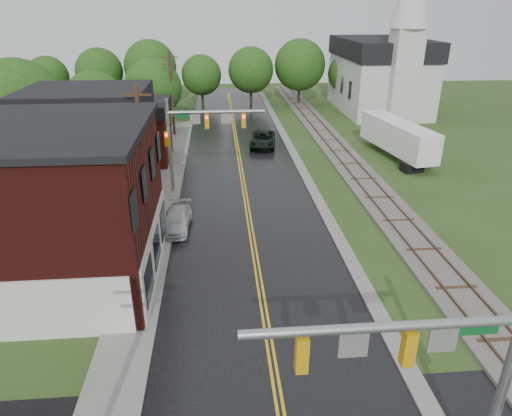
{
  "coord_description": "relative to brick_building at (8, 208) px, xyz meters",
  "views": [
    {
      "loc": [
        -1.9,
        -6.73,
        13.45
      ],
      "look_at": [
        -0.03,
        15.43,
        3.5
      ],
      "focal_mm": 32.0,
      "sensor_mm": 36.0,
      "label": 1
    }
  ],
  "objects": [
    {
      "name": "tree_left_c",
      "position": [
        -1.36,
        24.9,
        0.36
      ],
      "size": [
        6.0,
        6.0,
        7.65
      ],
      "color": "black",
      "rests_on": "ground"
    },
    {
      "name": "church",
      "position": [
        32.48,
        38.74,
        1.68
      ],
      "size": [
        10.4,
        18.4,
        20.0
      ],
      "color": "silver",
      "rests_on": "ground"
    },
    {
      "name": "traffic_signal_near",
      "position": [
        15.96,
        -13.0,
        0.82
      ],
      "size": [
        7.34,
        0.3,
        7.2
      ],
      "color": "gray",
      "rests_on": "ground"
    },
    {
      "name": "sidewalk_left",
      "position": [
        6.28,
        10.0,
        -4.15
      ],
      "size": [
        2.4,
        50.0,
        0.12
      ],
      "primitive_type": "cube",
      "color": "gray",
      "rests_on": "ground"
    },
    {
      "name": "curb_right",
      "position": [
        17.88,
        20.0,
        -4.15
      ],
      "size": [
        0.8,
        70.0,
        0.12
      ],
      "primitive_type": "cube",
      "color": "gray",
      "rests_on": "ground"
    },
    {
      "name": "suv_dark",
      "position": [
        15.12,
        23.75,
        -3.4
      ],
      "size": [
        3.18,
        5.67,
        1.5
      ],
      "primitive_type": "imported",
      "rotation": [
        0.0,
        0.0,
        -0.13
      ],
      "color": "black",
      "rests_on": "ground"
    },
    {
      "name": "main_road",
      "position": [
        12.48,
        15.0,
        -4.15
      ],
      "size": [
        10.0,
        90.0,
        0.02
      ],
      "primitive_type": "cube",
      "color": "black",
      "rests_on": "ground"
    },
    {
      "name": "yellow_house",
      "position": [
        1.48,
        11.0,
        -0.95
      ],
      "size": [
        8.0,
        7.0,
        6.4
      ],
      "primitive_type": "cube",
      "color": "tan",
      "rests_on": "ground"
    },
    {
      "name": "pickup_white",
      "position": [
        7.68,
        5.41,
        -3.53
      ],
      "size": [
        2.01,
        4.39,
        1.24
      ],
      "primitive_type": "imported",
      "rotation": [
        0.0,
        0.0,
        -0.06
      ],
      "color": "silver",
      "rests_on": "ground"
    },
    {
      "name": "semi_trailer",
      "position": [
        27.42,
        18.83,
        -2.07
      ],
      "size": [
        3.99,
        10.85,
        3.45
      ],
      "color": "black",
      "rests_on": "ground"
    },
    {
      "name": "railroad",
      "position": [
        22.48,
        20.0,
        -4.05
      ],
      "size": [
        3.2,
        80.0,
        0.3
      ],
      "color": "#59544C",
      "rests_on": "ground"
    },
    {
      "name": "brick_building",
      "position": [
        0.0,
        0.0,
        0.0
      ],
      "size": [
        14.3,
        10.3,
        8.3
      ],
      "color": "#46120F",
      "rests_on": "ground"
    },
    {
      "name": "utility_pole_c",
      "position": [
        5.68,
        29.0,
        0.57
      ],
      "size": [
        1.8,
        0.28,
        9.0
      ],
      "color": "#382616",
      "rests_on": "ground"
    },
    {
      "name": "tree_left_b",
      "position": [
        -5.36,
        16.9,
        1.57
      ],
      "size": [
        7.6,
        7.6,
        9.69
      ],
      "color": "black",
      "rests_on": "ground"
    },
    {
      "name": "darkred_building",
      "position": [
        2.48,
        20.0,
        -1.95
      ],
      "size": [
        7.0,
        6.0,
        4.4
      ],
      "primitive_type": "cube",
      "color": "#3F0F0C",
      "rests_on": "ground"
    },
    {
      "name": "traffic_signal_far",
      "position": [
        9.01,
        12.0,
        0.82
      ],
      "size": [
        7.34,
        0.43,
        7.2
      ],
      "color": "gray",
      "rests_on": "ground"
    },
    {
      "name": "utility_pole_b",
      "position": [
        5.68,
        7.0,
        0.57
      ],
      "size": [
        1.8,
        0.28,
        9.0
      ],
      "color": "#382616",
      "rests_on": "ground"
    },
    {
      "name": "tree_left_e",
      "position": [
        3.64,
        30.9,
        0.66
      ],
      "size": [
        6.4,
        6.4,
        8.16
      ],
      "color": "black",
      "rests_on": "ground"
    }
  ]
}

